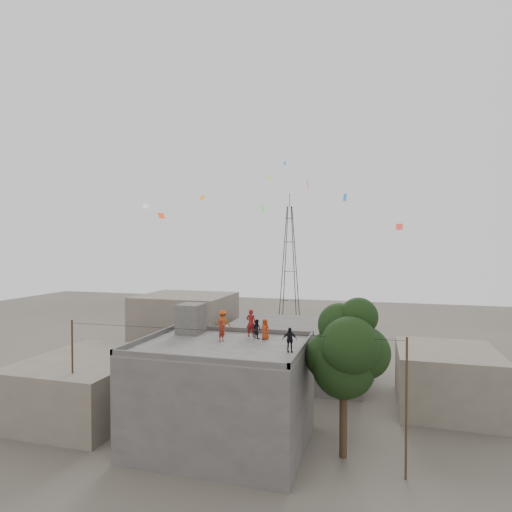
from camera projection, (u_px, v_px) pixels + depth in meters
The scene contains 18 objects.
ground at pixel (222, 444), 25.94m from camera, with size 140.00×140.00×0.00m, color #433E37.
main_building at pixel (222, 395), 25.86m from camera, with size 10.00×8.00×6.10m.
parapet at pixel (222, 342), 25.78m from camera, with size 10.00×8.00×0.30m.
stair_head_box at pixel (191, 319), 29.13m from camera, with size 1.60×1.80×2.00m, color #484644.
neighbor_west at pixel (89, 385), 30.84m from camera, with size 8.00×10.00×4.00m, color #655D50.
neighbor_north at pixel (297, 351), 38.77m from camera, with size 12.00×9.00×5.00m, color #484644.
neighbor_northwest at pixel (185, 329), 43.98m from camera, with size 9.00×8.00×7.00m, color #655D50.
neighbor_east at pixel (447, 379), 31.63m from camera, with size 7.00×8.00×4.40m, color #655D50.
tree at pixel (347, 351), 24.32m from camera, with size 4.90×4.60×9.10m.
utility_line at pixel (222, 389), 24.50m from camera, with size 20.12×0.62×7.40m.
transmission_tower at pixel (289, 265), 65.24m from camera, with size 2.97×2.97×20.01m.
person_red_adult at pixel (251, 323), 28.02m from camera, with size 0.65×0.43×1.79m, color maroon.
person_orange_child at pixel (265, 329), 27.20m from camera, with size 0.64×0.42×1.31m, color #A53412.
person_dark_child at pixel (257, 329), 27.46m from camera, with size 0.60×0.47×1.24m, color black.
person_dark_adult at pixel (290, 340), 23.99m from camera, with size 0.82×0.34×1.39m, color black.
person_orange_adult at pixel (223, 322), 28.66m from camera, with size 1.07×0.62×1.66m, color #AF4414.
person_red_child at pixel (222, 330), 26.71m from camera, with size 0.49×0.32×1.35m, color maroon.
kites at pixel (268, 197), 32.55m from camera, with size 21.40×12.25×6.90m.
Camera 1 is at (9.06, -24.07, 12.12)m, focal length 30.00 mm.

